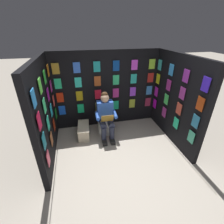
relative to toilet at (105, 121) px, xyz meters
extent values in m
plane|color=#B2A899|center=(-0.15, 1.65, -0.33)|extent=(30.00, 30.00, 0.00)
cube|color=black|center=(-0.15, -0.44, 0.72)|extent=(2.94, 0.10, 2.09)
cube|color=blue|center=(1.09, -0.35, 0.26)|extent=(0.17, 0.01, 0.26)
cube|color=#0EBB6D|center=(0.60, -0.35, 0.26)|extent=(0.17, 0.01, 0.26)
cube|color=#849309|center=(0.10, -0.35, 0.26)|extent=(0.17, 0.01, 0.26)
cube|color=#0EA56A|center=(-0.40, -0.35, 0.26)|extent=(0.17, 0.01, 0.26)
cube|color=#A3B12F|center=(-0.89, -0.35, 0.26)|extent=(0.17, 0.01, 0.26)
cube|color=#912743|center=(-1.39, -0.35, 0.26)|extent=(0.17, 0.01, 0.26)
cube|color=red|center=(1.09, -0.35, 0.63)|extent=(0.17, 0.01, 0.26)
cube|color=#B5960D|center=(0.60, -0.35, 0.63)|extent=(0.17, 0.01, 0.26)
cube|color=red|center=(0.10, -0.35, 0.63)|extent=(0.17, 0.01, 0.26)
cube|color=#AE257F|center=(-0.40, -0.35, 0.63)|extent=(0.17, 0.01, 0.26)
cube|color=#9439E1|center=(-0.89, -0.35, 0.63)|extent=(0.17, 0.01, 0.26)
cube|color=#357CC0|center=(-1.39, -0.35, 0.63)|extent=(0.17, 0.01, 0.26)
cube|color=#21C77B|center=(1.09, -0.35, 1.00)|extent=(0.17, 0.01, 0.26)
cube|color=#28CFB9|center=(0.60, -0.35, 1.00)|extent=(0.17, 0.01, 0.26)
cube|color=#AE4B1D|center=(0.10, -0.35, 1.00)|extent=(0.17, 0.01, 0.26)
cube|color=#27B96E|center=(-0.40, -0.35, 1.00)|extent=(0.17, 0.01, 0.26)
cube|color=#25B1A7|center=(-0.89, -0.35, 1.00)|extent=(0.17, 0.01, 0.26)
cube|color=#AF231F|center=(-1.39, -0.35, 1.00)|extent=(0.17, 0.01, 0.26)
cube|color=#AA8327|center=(1.09, -0.35, 1.37)|extent=(0.17, 0.01, 0.26)
cube|color=blue|center=(0.60, -0.35, 1.37)|extent=(0.17, 0.01, 0.26)
cube|color=teal|center=(0.10, -0.35, 1.37)|extent=(0.17, 0.01, 0.26)
cube|color=navy|center=(-0.40, -0.35, 1.37)|extent=(0.17, 0.01, 0.26)
cube|color=#D643DC|center=(-0.89, -0.35, 1.37)|extent=(0.17, 0.01, 0.26)
cube|color=#96CC34|center=(-1.39, -0.35, 1.37)|extent=(0.17, 0.01, 0.26)
cube|color=black|center=(-1.62, 0.63, 0.72)|extent=(0.10, 2.04, 2.09)
cube|color=#CE10CB|center=(-1.54, -0.20, 0.26)|extent=(0.01, 0.17, 0.26)
cube|color=#A23288|center=(-1.54, 0.35, 0.26)|extent=(0.01, 0.17, 0.26)
cube|color=#27D192|center=(-1.54, 0.91, 0.26)|extent=(0.01, 0.17, 0.26)
cube|color=teal|center=(-1.54, 1.46, 0.26)|extent=(0.01, 0.17, 0.26)
cube|color=#BE1BAA|center=(-1.54, -0.20, 0.63)|extent=(0.01, 0.17, 0.26)
cube|color=#46D05C|center=(-1.54, 0.35, 0.63)|extent=(0.01, 0.17, 0.26)
cube|color=#C54A38|center=(-1.54, 0.91, 0.63)|extent=(0.01, 0.17, 0.26)
cube|color=teal|center=(-1.54, 1.46, 0.63)|extent=(0.01, 0.17, 0.26)
cube|color=#D5E81D|center=(-1.54, -0.20, 1.00)|extent=(0.01, 0.17, 0.26)
cube|color=#9C2A7F|center=(-1.54, 0.35, 1.00)|extent=(0.01, 0.17, 0.26)
cube|color=#9B338E|center=(-1.54, 0.91, 1.00)|extent=(0.01, 0.17, 0.26)
cube|color=#A73B13|center=(-1.54, 1.46, 1.00)|extent=(0.01, 0.17, 0.26)
cube|color=#34A7B1|center=(-1.54, -0.20, 1.37)|extent=(0.01, 0.17, 0.26)
cube|color=#3594E0|center=(-1.54, 0.35, 1.37)|extent=(0.01, 0.17, 0.26)
cube|color=purple|center=(-1.54, 0.91, 1.37)|extent=(0.01, 0.17, 0.26)
cube|color=#3A21C0|center=(-1.54, 1.46, 1.37)|extent=(0.01, 0.17, 0.26)
cube|color=black|center=(1.32, 0.63, 0.72)|extent=(0.10, 2.04, 2.09)
cube|color=#E94866|center=(1.24, 1.46, 0.26)|extent=(0.01, 0.17, 0.26)
cube|color=#A25C35|center=(1.24, 0.91, 0.26)|extent=(0.01, 0.17, 0.26)
cube|color=maroon|center=(1.24, 0.35, 0.26)|extent=(0.01, 0.17, 0.26)
cube|color=#1A9223|center=(1.24, -0.20, 0.26)|extent=(0.01, 0.17, 0.26)
cube|color=teal|center=(1.24, 1.46, 0.63)|extent=(0.01, 0.17, 0.26)
cube|color=#32CCA2|center=(1.24, 0.91, 0.63)|extent=(0.01, 0.17, 0.26)
cube|color=#21AFD2|center=(1.24, 0.35, 0.63)|extent=(0.01, 0.17, 0.26)
cube|color=#E14A45|center=(1.24, -0.20, 0.63)|extent=(0.01, 0.17, 0.26)
cube|color=#DC1D47|center=(1.24, 1.46, 1.00)|extent=(0.01, 0.17, 0.26)
cube|color=#41E88B|center=(1.24, 0.91, 1.00)|extent=(0.01, 0.17, 0.26)
cube|color=#8C188C|center=(1.24, 0.35, 1.00)|extent=(0.01, 0.17, 0.26)
cube|color=#BD299A|center=(1.24, -0.20, 1.00)|extent=(0.01, 0.17, 0.26)
cube|color=#3090E7|center=(1.24, 1.46, 1.37)|extent=(0.01, 0.17, 0.26)
cube|color=#62E84D|center=(1.24, 0.91, 1.37)|extent=(0.01, 0.17, 0.26)
cube|color=green|center=(1.24, 0.35, 1.37)|extent=(0.01, 0.17, 0.26)
cube|color=orange|center=(1.24, -0.20, 1.37)|extent=(0.01, 0.17, 0.26)
cylinder|color=white|center=(0.00, 0.08, -0.13)|extent=(0.38, 0.38, 0.40)
cylinder|color=white|center=(0.00, 0.08, 0.09)|extent=(0.41, 0.41, 0.02)
cube|color=white|center=(0.00, -0.18, 0.25)|extent=(0.38, 0.19, 0.36)
cylinder|color=white|center=(0.00, -0.09, 0.25)|extent=(0.39, 0.07, 0.39)
cube|color=blue|center=(0.00, 0.11, 0.36)|extent=(0.40, 0.23, 0.52)
sphere|color=tan|center=(0.00, 0.14, 0.71)|extent=(0.21, 0.21, 0.21)
sphere|color=#472D19|center=(0.00, 0.11, 0.78)|extent=(0.17, 0.17, 0.17)
cylinder|color=#23283D|center=(-0.10, 0.31, 0.11)|extent=(0.16, 0.40, 0.15)
cylinder|color=#23283D|center=(0.10, 0.31, 0.11)|extent=(0.16, 0.40, 0.15)
cylinder|color=#23283D|center=(-0.09, 0.49, -0.11)|extent=(0.12, 0.12, 0.42)
cylinder|color=#23283D|center=(0.11, 0.49, -0.11)|extent=(0.12, 0.12, 0.42)
cube|color=black|center=(-0.09, 0.55, -0.28)|extent=(0.11, 0.26, 0.09)
cube|color=black|center=(0.11, 0.55, -0.28)|extent=(0.11, 0.26, 0.09)
cylinder|color=blue|center=(-0.22, 0.29, 0.33)|extent=(0.09, 0.31, 0.13)
cylinder|color=blue|center=(0.22, 0.28, 0.33)|extent=(0.09, 0.31, 0.13)
cube|color=olive|center=(0.01, 0.45, 0.32)|extent=(0.30, 0.13, 0.23)
cube|color=beige|center=(0.58, 0.10, -0.19)|extent=(0.32, 0.63, 0.28)
cube|color=beige|center=(0.58, 0.10, -0.03)|extent=(0.34, 0.66, 0.03)
camera|label=1|loc=(0.64, 3.73, 2.25)|focal=25.99mm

